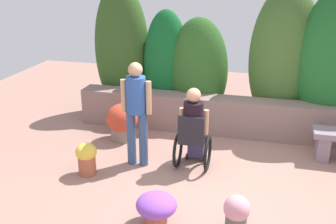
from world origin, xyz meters
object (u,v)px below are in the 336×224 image
at_px(person_standing_companion, 136,108).
at_px(flower_pot_terracotta_by_wall, 87,157).
at_px(person_in_wheelchair, 193,131).
at_px(flower_pot_red_accent, 156,207).
at_px(flower_pot_small_foreground, 236,213).
at_px(flower_pot_purple_near, 122,122).

bearing_deg(person_standing_companion, flower_pot_terracotta_by_wall, -127.82).
distance_m(person_in_wheelchair, flower_pot_terracotta_by_wall, 1.69).
bearing_deg(flower_pot_red_accent, person_in_wheelchair, 84.75).
relative_size(flower_pot_terracotta_by_wall, flower_pot_red_accent, 1.00).
bearing_deg(flower_pot_terracotta_by_wall, person_standing_companion, 37.44).
distance_m(flower_pot_terracotta_by_wall, flower_pot_small_foreground, 2.49).
bearing_deg(person_standing_companion, person_in_wheelchair, 23.76).
xyz_separation_m(person_standing_companion, flower_pot_terracotta_by_wall, (-0.65, -0.50, -0.69)).
bearing_deg(flower_pot_small_foreground, flower_pot_red_accent, -172.85).
xyz_separation_m(flower_pot_purple_near, flower_pot_red_accent, (1.31, -2.30, -0.10)).
xyz_separation_m(person_in_wheelchair, flower_pot_small_foreground, (0.82, -1.47, -0.37)).
height_order(flower_pot_purple_near, flower_pot_small_foreground, flower_pot_purple_near).
bearing_deg(flower_pot_purple_near, person_in_wheelchair, -25.99).
relative_size(person_standing_companion, flower_pot_red_accent, 3.30).
bearing_deg(flower_pot_red_accent, flower_pot_terracotta_by_wall, 145.56).
distance_m(person_standing_companion, flower_pot_small_foreground, 2.27).
bearing_deg(flower_pot_small_foreground, flower_pot_terracotta_by_wall, 160.60).
bearing_deg(flower_pot_terracotta_by_wall, flower_pot_purple_near, 86.68).
height_order(person_standing_companion, flower_pot_purple_near, person_standing_companion).
height_order(flower_pot_terracotta_by_wall, flower_pot_red_accent, flower_pot_terracotta_by_wall).
bearing_deg(flower_pot_red_accent, flower_pot_small_foreground, 7.15).
bearing_deg(person_in_wheelchair, flower_pot_red_accent, -102.48).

